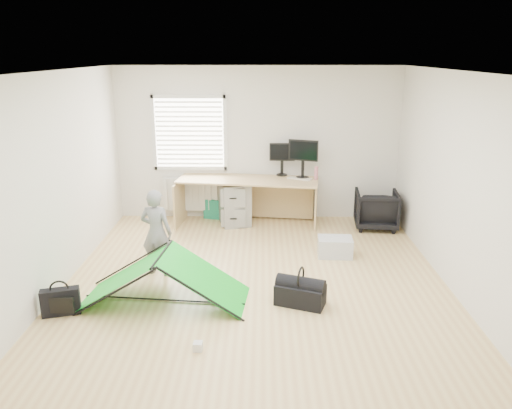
{
  "coord_description": "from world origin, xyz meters",
  "views": [
    {
      "loc": [
        0.08,
        -6.01,
        2.92
      ],
      "look_at": [
        0.0,
        0.4,
        0.95
      ],
      "focal_mm": 35.0,
      "sensor_mm": 36.0,
      "label": 1
    }
  ],
  "objects_px": {
    "monitor_left": "(282,164)",
    "storage_crate": "(335,247)",
    "person": "(156,233)",
    "duffel_bag": "(300,295)",
    "desk": "(248,202)",
    "kite": "(163,278)",
    "filing_cabinet": "(234,203)",
    "thermos": "(316,173)",
    "office_chair": "(376,209)",
    "laptop_bag": "(61,302)",
    "monitor_right": "(303,164)"
  },
  "relations": [
    {
      "from": "storage_crate",
      "to": "duffel_bag",
      "type": "xyz_separation_m",
      "value": [
        -0.62,
        -1.51,
        -0.01
      ]
    },
    {
      "from": "office_chair",
      "to": "monitor_right",
      "type": "bearing_deg",
      "value": -4.67
    },
    {
      "from": "kite",
      "to": "storage_crate",
      "type": "relative_size",
      "value": 3.97
    },
    {
      "from": "filing_cabinet",
      "to": "person",
      "type": "xyz_separation_m",
      "value": [
        -0.92,
        -2.13,
        0.23
      ]
    },
    {
      "from": "person",
      "to": "laptop_bag",
      "type": "height_order",
      "value": "person"
    },
    {
      "from": "person",
      "to": "monitor_left",
      "type": "bearing_deg",
      "value": -113.71
    },
    {
      "from": "thermos",
      "to": "office_chair",
      "type": "xyz_separation_m",
      "value": [
        1.04,
        -0.13,
        -0.61
      ]
    },
    {
      "from": "desk",
      "to": "monitor_right",
      "type": "distance_m",
      "value": 1.15
    },
    {
      "from": "monitor_left",
      "to": "person",
      "type": "distance_m",
      "value": 2.97
    },
    {
      "from": "desk",
      "to": "filing_cabinet",
      "type": "distance_m",
      "value": 0.25
    },
    {
      "from": "storage_crate",
      "to": "laptop_bag",
      "type": "distance_m",
      "value": 3.84
    },
    {
      "from": "office_chair",
      "to": "duffel_bag",
      "type": "xyz_separation_m",
      "value": [
        -1.5,
        -2.77,
        -0.2
      ]
    },
    {
      "from": "filing_cabinet",
      "to": "storage_crate",
      "type": "distance_m",
      "value": 2.17
    },
    {
      "from": "kite",
      "to": "duffel_bag",
      "type": "height_order",
      "value": "kite"
    },
    {
      "from": "office_chair",
      "to": "desk",
      "type": "bearing_deg",
      "value": 2.04
    },
    {
      "from": "laptop_bag",
      "to": "duffel_bag",
      "type": "bearing_deg",
      "value": -10.57
    },
    {
      "from": "filing_cabinet",
      "to": "person",
      "type": "distance_m",
      "value": 2.34
    },
    {
      "from": "person",
      "to": "duffel_bag",
      "type": "distance_m",
      "value": 2.12
    },
    {
      "from": "filing_cabinet",
      "to": "person",
      "type": "bearing_deg",
      "value": -128.67
    },
    {
      "from": "desk",
      "to": "thermos",
      "type": "height_order",
      "value": "thermos"
    },
    {
      "from": "office_chair",
      "to": "laptop_bag",
      "type": "bearing_deg",
      "value": 41.47
    },
    {
      "from": "filing_cabinet",
      "to": "monitor_right",
      "type": "xyz_separation_m",
      "value": [
        1.19,
        0.02,
        0.69
      ]
    },
    {
      "from": "desk",
      "to": "kite",
      "type": "xyz_separation_m",
      "value": [
        -0.94,
        -2.86,
        -0.1
      ]
    },
    {
      "from": "monitor_left",
      "to": "duffel_bag",
      "type": "bearing_deg",
      "value": -86.8
    },
    {
      "from": "kite",
      "to": "office_chair",
      "type": "bearing_deg",
      "value": 46.26
    },
    {
      "from": "filing_cabinet",
      "to": "kite",
      "type": "bearing_deg",
      "value": -118.69
    },
    {
      "from": "kite",
      "to": "laptop_bag",
      "type": "bearing_deg",
      "value": -157.58
    },
    {
      "from": "monitor_left",
      "to": "duffel_bag",
      "type": "relative_size",
      "value": 0.76
    },
    {
      "from": "monitor_right",
      "to": "thermos",
      "type": "bearing_deg",
      "value": -6.04
    },
    {
      "from": "filing_cabinet",
      "to": "thermos",
      "type": "height_order",
      "value": "thermos"
    },
    {
      "from": "desk",
      "to": "duffel_bag",
      "type": "xyz_separation_m",
      "value": [
        0.71,
        -2.92,
        -0.28
      ]
    },
    {
      "from": "monitor_right",
      "to": "office_chair",
      "type": "xyz_separation_m",
      "value": [
        1.26,
        -0.24,
        -0.74
      ]
    },
    {
      "from": "person",
      "to": "laptop_bag",
      "type": "bearing_deg",
      "value": 64.61
    },
    {
      "from": "monitor_left",
      "to": "thermos",
      "type": "height_order",
      "value": "monitor_left"
    },
    {
      "from": "thermos",
      "to": "storage_crate",
      "type": "height_order",
      "value": "thermos"
    },
    {
      "from": "thermos",
      "to": "office_chair",
      "type": "distance_m",
      "value": 1.21
    },
    {
      "from": "filing_cabinet",
      "to": "desk",
      "type": "bearing_deg",
      "value": -29.87
    },
    {
      "from": "monitor_right",
      "to": "laptop_bag",
      "type": "distance_m",
      "value": 4.55
    },
    {
      "from": "storage_crate",
      "to": "person",
      "type": "bearing_deg",
      "value": -165.35
    },
    {
      "from": "thermos",
      "to": "person",
      "type": "bearing_deg",
      "value": -138.79
    },
    {
      "from": "filing_cabinet",
      "to": "storage_crate",
      "type": "bearing_deg",
      "value": -58.37
    },
    {
      "from": "kite",
      "to": "laptop_bag",
      "type": "xyz_separation_m",
      "value": [
        -1.13,
        -0.34,
        -0.15
      ]
    },
    {
      "from": "duffel_bag",
      "to": "filing_cabinet",
      "type": "bearing_deg",
      "value": 127.87
    },
    {
      "from": "person",
      "to": "duffel_bag",
      "type": "xyz_separation_m",
      "value": [
        1.88,
        -0.85,
        -0.47
      ]
    },
    {
      "from": "office_chair",
      "to": "person",
      "type": "relative_size",
      "value": 0.6
    },
    {
      "from": "person",
      "to": "laptop_bag",
      "type": "distance_m",
      "value": 1.51
    },
    {
      "from": "monitor_left",
      "to": "storage_crate",
      "type": "height_order",
      "value": "monitor_left"
    },
    {
      "from": "kite",
      "to": "storage_crate",
      "type": "xyz_separation_m",
      "value": [
        2.28,
        1.44,
        -0.17
      ]
    },
    {
      "from": "duffel_bag",
      "to": "office_chair",
      "type": "bearing_deg",
      "value": 81.76
    },
    {
      "from": "filing_cabinet",
      "to": "duffel_bag",
      "type": "distance_m",
      "value": 3.14
    }
  ]
}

